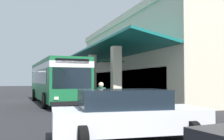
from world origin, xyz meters
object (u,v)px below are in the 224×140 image
parked_sedan_white (128,114)px  potted_palm (112,95)px  transit_bus (56,79)px  pedestrian (101,99)px

parked_sedan_white → potted_palm: size_ratio=1.42×
transit_bus → pedestrian: transit_bus is taller
pedestrian → potted_palm: 7.16m
parked_sedan_white → pedestrian: pedestrian is taller
transit_bus → pedestrian: bearing=4.8°
transit_bus → parked_sedan_white: 13.31m
transit_bus → parked_sedan_white: (13.25, 0.52, -1.10)m
transit_bus → parked_sedan_white: bearing=2.3°
transit_bus → pedestrian: size_ratio=6.83×
parked_sedan_white → pedestrian: (-3.75, 0.28, 0.18)m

